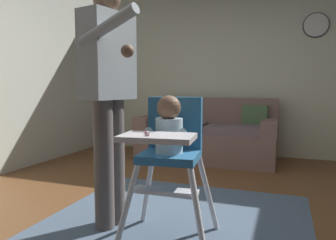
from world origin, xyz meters
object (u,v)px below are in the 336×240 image
(adult_standing, at_px, (109,93))
(wall_clock, at_px, (316,25))
(high_chair, at_px, (170,141))
(couch, at_px, (208,136))

(adult_standing, distance_m, wall_clock, 3.38)
(high_chair, distance_m, adult_standing, 0.59)
(couch, relative_size, high_chair, 1.94)
(high_chair, bearing_deg, wall_clock, 154.79)
(high_chair, xyz_separation_m, wall_clock, (1.03, 3.00, 1.18))
(couch, bearing_deg, high_chair, 7.58)
(high_chair, relative_size, adult_standing, 0.57)
(adult_standing, bearing_deg, couch, 98.34)
(couch, distance_m, wall_clock, 2.10)
(adult_standing, height_order, wall_clock, wall_clock)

